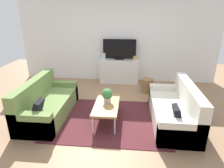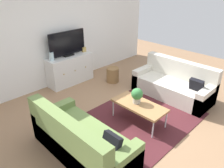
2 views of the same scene
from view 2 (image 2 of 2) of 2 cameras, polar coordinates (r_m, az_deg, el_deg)
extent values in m
plane|color=#997251|center=(4.66, 5.21, -8.51)|extent=(10.00, 10.00, 0.00)
cube|color=white|center=(5.93, -13.82, 12.89)|extent=(6.40, 0.12, 2.70)
cube|color=#4C1E23|center=(4.58, 6.66, -9.18)|extent=(2.50, 1.90, 0.01)
cube|color=olive|center=(3.74, -7.42, -14.93)|extent=(0.82, 1.86, 0.40)
cube|color=olive|center=(3.47, -11.77, -14.37)|extent=(0.20, 1.86, 0.85)
cube|color=olive|center=(4.27, -14.51, -8.67)|extent=(0.82, 0.18, 0.53)
cube|color=black|center=(3.21, -0.18, -15.35)|extent=(0.20, 0.30, 0.32)
cube|color=beige|center=(5.49, 15.28, -1.23)|extent=(0.82, 1.86, 0.40)
cube|color=beige|center=(5.64, 17.17, 1.82)|extent=(0.20, 1.86, 0.85)
cube|color=beige|center=(5.86, 8.39, 1.98)|extent=(0.82, 0.18, 0.53)
cube|color=beige|center=(5.16, 23.28, -3.61)|extent=(0.82, 0.18, 0.53)
cube|color=black|center=(5.08, 21.13, -0.39)|extent=(0.18, 0.30, 0.32)
cube|color=#A37547|center=(4.33, 7.07, -5.47)|extent=(0.51, 1.08, 0.04)
cylinder|color=silver|center=(4.07, 10.58, -11.65)|extent=(0.03, 0.03, 0.37)
cylinder|color=silver|center=(4.36, 13.88, -9.06)|extent=(0.03, 0.03, 0.37)
cylinder|color=silver|center=(4.58, 0.34, -6.36)|extent=(0.03, 0.03, 0.37)
cylinder|color=silver|center=(4.84, 3.91, -4.42)|extent=(0.03, 0.03, 0.37)
cylinder|color=#B7B2A8|center=(4.33, 6.45, -4.23)|extent=(0.15, 0.15, 0.11)
sphere|color=#387A3D|center=(4.26, 6.54, -2.59)|extent=(0.23, 0.23, 0.23)
cube|color=silver|center=(6.03, -10.84, 3.74)|extent=(1.24, 0.44, 0.77)
sphere|color=#B79338|center=(5.66, -12.40, 2.48)|extent=(0.03, 0.03, 0.03)
sphere|color=#B79338|center=(5.84, -9.56, 3.48)|extent=(0.03, 0.03, 0.03)
sphere|color=#B79338|center=(6.03, -6.89, 4.41)|extent=(0.03, 0.03, 0.03)
cube|color=black|center=(5.90, -11.28, 7.42)|extent=(0.28, 0.16, 0.04)
cube|color=black|center=(5.81, -11.56, 10.43)|extent=(1.04, 0.04, 0.60)
cylinder|color=silver|center=(5.62, -15.47, 6.91)|extent=(0.11, 0.11, 0.21)
cube|color=tan|center=(6.15, -7.34, 8.92)|extent=(0.11, 0.07, 0.13)
cylinder|color=olive|center=(6.05, 0.17, 2.40)|extent=(0.34, 0.34, 0.40)
camera|label=1|loc=(3.74, 68.02, 4.08)|focal=31.34mm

